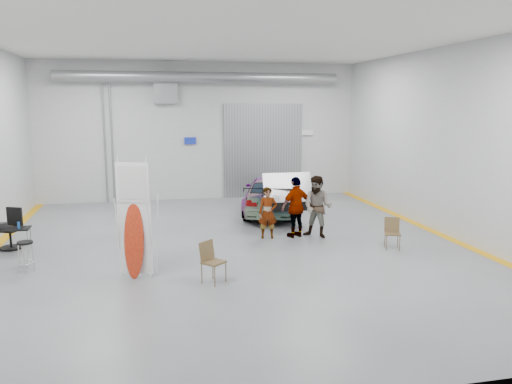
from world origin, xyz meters
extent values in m
plane|color=slate|center=(0.00, 0.00, 0.00)|extent=(16.00, 16.00, 0.00)
cube|color=#B0B2B4|center=(7.00, 0.00, 3.00)|extent=(0.02, 16.00, 6.00)
cube|color=#B0B2B4|center=(0.00, 8.00, 3.00)|extent=(14.00, 0.02, 6.00)
cube|color=#B0B2B4|center=(0.00, -8.00, 3.00)|extent=(14.00, 0.02, 6.00)
cube|color=white|center=(0.00, 0.00, 6.00)|extent=(14.00, 16.00, 0.02)
cube|color=#94979C|center=(2.80, 7.92, 2.10)|extent=(3.60, 0.12, 4.20)
cube|color=gray|center=(-1.50, 7.92, 4.80)|extent=(1.00, 0.50, 1.20)
cylinder|color=gray|center=(0.00, 7.40, 5.30)|extent=(11.90, 0.44, 0.44)
cube|color=#152BB1|center=(-0.50, 7.92, 2.60)|extent=(0.50, 0.04, 0.30)
cube|color=white|center=(4.80, 7.92, 2.90)|extent=(0.70, 0.04, 0.25)
cylinder|color=gray|center=(-3.80, 7.92, 2.50)|extent=(0.08, 0.08, 5.00)
cylinder|color=gray|center=(-4.10, 7.92, 2.50)|extent=(0.08, 0.08, 5.00)
cube|color=orange|center=(6.85, 0.00, 0.01)|extent=(0.30, 16.00, 0.01)
imported|color=silver|center=(2.26, 4.33, 0.72)|extent=(3.30, 5.34, 1.44)
imported|color=#996453|center=(1.28, 0.77, 0.81)|extent=(0.65, 0.49, 1.63)
imported|color=slate|center=(2.84, 0.54, 0.98)|extent=(1.21, 1.18, 1.97)
imported|color=brown|center=(2.19, 0.71, 0.97)|extent=(1.22, 0.83, 1.94)
cube|color=white|center=(-2.63, -2.09, 1.00)|extent=(0.80, 0.33, 1.79)
ellipsoid|color=#DE4313|center=(-2.63, -2.17, 0.95)|extent=(0.55, 0.40, 1.89)
cube|color=white|center=(-2.63, -2.11, 2.34)|extent=(0.77, 0.32, 0.95)
cylinder|color=white|center=(-2.98, -2.09, 1.50)|extent=(0.02, 0.02, 2.99)
cylinder|color=white|center=(-2.28, -2.09, 1.50)|extent=(0.02, 0.02, 2.99)
cube|color=brown|center=(-0.91, -2.86, 0.50)|extent=(0.65, 0.65, 0.04)
cube|color=brown|center=(-0.91, -2.65, 0.76)|extent=(0.41, 0.39, 0.45)
cube|color=brown|center=(4.53, -1.19, 0.46)|extent=(0.54, 0.53, 0.04)
cube|color=brown|center=(4.53, -1.00, 0.70)|extent=(0.44, 0.22, 0.41)
cylinder|color=black|center=(-5.42, -1.07, 0.76)|extent=(0.38, 0.38, 0.06)
torus|color=silver|center=(-5.42, -1.07, 0.24)|extent=(0.40, 0.40, 0.02)
cylinder|color=gray|center=(-5.75, 0.63, 0.33)|extent=(0.03, 0.03, 0.65)
cylinder|color=gray|center=(-5.75, 1.08, 0.33)|extent=(0.03, 0.03, 0.65)
cube|color=black|center=(-6.25, 0.86, 0.67)|extent=(1.10, 0.57, 0.04)
cylinder|color=#184A93|center=(-5.98, 0.77, 0.79)|extent=(0.07, 0.07, 0.20)
cube|color=black|center=(-6.48, 0.90, 0.77)|extent=(0.32, 0.20, 0.16)
cylinder|color=black|center=(-6.33, 1.18, 0.04)|extent=(0.62, 0.62, 0.04)
cylinder|color=black|center=(-6.33, 1.18, 0.31)|extent=(0.07, 0.07, 0.54)
cube|color=black|center=(-6.33, 1.18, 0.58)|extent=(0.68, 0.68, 0.08)
cube|color=black|center=(-6.33, 1.42, 0.92)|extent=(0.47, 0.27, 0.56)
cube|color=silver|center=(2.26, 2.09, 1.46)|extent=(1.68, 1.02, 0.04)
camera|label=1|loc=(-2.33, -14.07, 4.15)|focal=35.00mm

